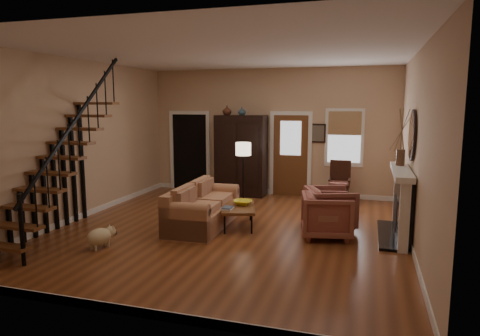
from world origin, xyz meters
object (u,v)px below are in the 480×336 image
(side_chair, at_px, (339,182))
(armchair_left, at_px, (327,216))
(floor_lamp, at_px, (243,176))
(armoire, at_px, (241,155))
(armchair_right, at_px, (330,208))
(coffee_table, at_px, (238,216))
(sofa, at_px, (203,207))

(side_chair, bearing_deg, armchair_left, -90.51)
(armchair_left, height_order, floor_lamp, floor_lamp)
(armoire, distance_m, floor_lamp, 1.51)
(armchair_left, xyz_separation_m, side_chair, (0.03, 2.84, 0.11))
(armchair_left, xyz_separation_m, armchair_right, (0.01, 0.59, 0.00))
(armoire, relative_size, armchair_left, 2.39)
(armoire, xyz_separation_m, side_chair, (2.55, -0.20, -0.54))
(armchair_left, height_order, side_chair, side_chair)
(armoire, height_order, armchair_right, armoire)
(coffee_table, bearing_deg, armoire, 105.57)
(armoire, xyz_separation_m, coffee_table, (0.80, -2.88, -0.84))
(coffee_table, distance_m, armchair_left, 1.74)
(armchair_left, relative_size, side_chair, 0.86)
(armchair_left, relative_size, armchair_right, 1.00)
(armchair_left, height_order, armchair_right, armchair_right)
(armchair_right, xyz_separation_m, side_chair, (0.02, 2.26, 0.11))
(armchair_right, bearing_deg, armchair_left, 157.97)
(sofa, relative_size, armchair_left, 2.38)
(armoire, xyz_separation_m, armchair_right, (2.53, -2.46, -0.65))
(armchair_right, bearing_deg, coffee_table, 82.61)
(sofa, distance_m, floor_lamp, 1.69)
(armchair_right, height_order, side_chair, side_chair)
(sofa, xyz_separation_m, side_chair, (2.43, 2.82, 0.12))
(armoire, relative_size, floor_lamp, 1.38)
(armchair_right, distance_m, floor_lamp, 2.34)
(sofa, relative_size, side_chair, 2.05)
(sofa, height_order, floor_lamp, floor_lamp)
(coffee_table, distance_m, armchair_right, 1.79)
(armchair_right, distance_m, side_chair, 2.26)
(coffee_table, bearing_deg, armchair_right, 13.67)
(sofa, xyz_separation_m, coffee_table, (0.68, 0.14, -0.18))
(coffee_table, xyz_separation_m, armchair_right, (1.73, 0.42, 0.19))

